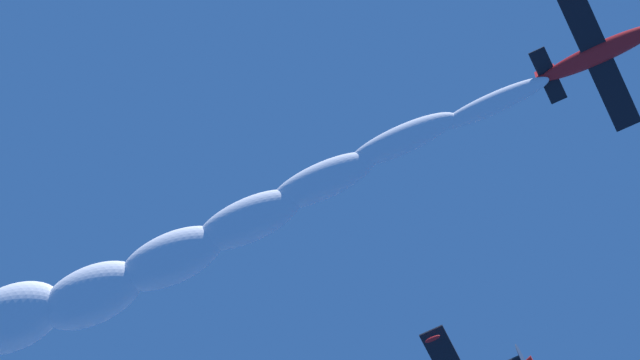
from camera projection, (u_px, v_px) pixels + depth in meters
name	position (u px, v px, depth m)	size (l,w,h in m)	color
airplane_lead	(605.00, 50.00, 74.28)	(7.44, 8.32, 2.53)	red
smoke_trail_lead	(33.00, 315.00, 80.06)	(44.45, 5.22, 4.50)	white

